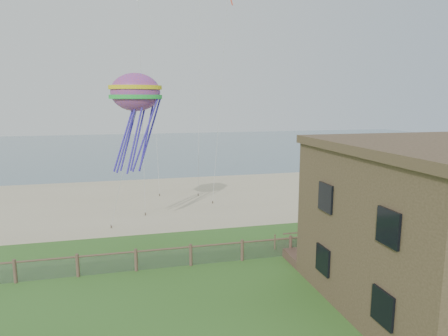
{
  "coord_description": "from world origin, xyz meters",
  "views": [
    {
      "loc": [
        -3.28,
        -15.03,
        9.13
      ],
      "look_at": [
        2.41,
        8.0,
        5.14
      ],
      "focal_mm": 32.0,
      "sensor_mm": 36.0,
      "label": 1
    }
  ],
  "objects": [
    {
      "name": "ground",
      "position": [
        0.0,
        0.0,
        0.0
      ],
      "size": [
        160.0,
        160.0,
        0.0
      ],
      "primitive_type": "plane",
      "color": "#345F20",
      "rests_on": "ground"
    },
    {
      "name": "sand_beach",
      "position": [
        0.0,
        22.0,
        0.0
      ],
      "size": [
        72.0,
        20.0,
        0.02
      ],
      "primitive_type": "cube",
      "color": "tan",
      "rests_on": "ground"
    },
    {
      "name": "ocean",
      "position": [
        0.0,
        66.0,
        0.0
      ],
      "size": [
        160.0,
        68.0,
        0.02
      ],
      "primitive_type": "cube",
      "color": "slate",
      "rests_on": "ground"
    },
    {
      "name": "chainlink_fence",
      "position": [
        0.0,
        6.0,
        0.55
      ],
      "size": [
        36.2,
        0.2,
        1.25
      ],
      "primitive_type": null,
      "color": "brown",
      "rests_on": "ground"
    },
    {
      "name": "motel_deck",
      "position": [
        13.0,
        5.0,
        0.25
      ],
      "size": [
        15.0,
        2.0,
        0.5
      ],
      "primitive_type": "cube",
      "color": "brown",
      "rests_on": "ground"
    },
    {
      "name": "picnic_table",
      "position": [
        8.44,
        5.0,
        0.35
      ],
      "size": [
        1.67,
        1.27,
        0.7
      ],
      "primitive_type": null,
      "rotation": [
        0.0,
        0.0,
        0.01
      ],
      "color": "brown",
      "rests_on": "ground"
    },
    {
      "name": "octopus_kite",
      "position": [
        -2.57,
        11.03,
        7.93
      ],
      "size": [
        3.62,
        2.8,
        6.83
      ],
      "primitive_type": null,
      "rotation": [
        0.0,
        0.0,
        -0.15
      ],
      "color": "orange"
    }
  ]
}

